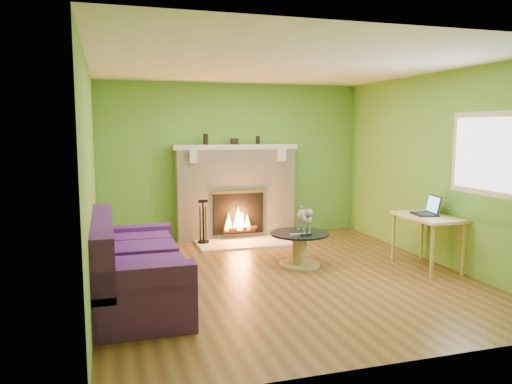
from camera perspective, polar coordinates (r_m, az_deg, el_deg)
floor at (r=6.41m, az=2.96°, el=-9.49°), size 5.00×5.00×0.00m
ceiling at (r=6.18m, az=3.13°, el=14.26°), size 5.00×5.00×0.00m
wall_back at (r=8.54m, az=-2.67°, el=3.62°), size 5.00×0.00×5.00m
wall_front at (r=3.92m, az=15.57°, el=-1.09°), size 5.00×0.00×5.00m
wall_left at (r=5.80m, az=-18.38°, el=1.47°), size 0.00×5.00×5.00m
wall_right at (r=7.24m, az=20.06°, el=2.50°), size 0.00×5.00×5.00m
window_frame at (r=6.52m, az=24.83°, el=3.99°), size 0.00×1.20×1.20m
window_pane at (r=6.51m, az=24.78°, el=3.99°), size 0.00×1.06×1.06m
fireplace at (r=8.42m, az=-2.34°, el=-0.04°), size 2.10×0.46×1.58m
hearth at (r=8.06m, az=-1.39°, el=-5.84°), size 1.50×0.75×0.03m
mantel at (r=8.33m, az=-2.33°, el=5.18°), size 2.10×0.28×0.08m
sofa at (r=5.54m, az=-13.98°, el=-8.56°), size 0.93×2.07×0.93m
coffee_table at (r=6.81m, az=4.99°, el=-6.23°), size 0.80×0.80×0.45m
desk at (r=6.95m, az=19.02°, el=-3.26°), size 0.56×0.96×0.71m
cat at (r=6.81m, az=5.50°, el=-3.06°), size 0.27×0.59×0.36m
remote_silver at (r=6.62m, az=4.59°, el=-4.84°), size 0.17×0.06×0.02m
remote_black at (r=6.61m, az=5.75°, el=-4.88°), size 0.16×0.05×0.02m
laptop at (r=6.95m, az=18.72°, el=-1.45°), size 0.36×0.39×0.26m
fire_tools at (r=7.99m, az=-6.05°, el=-3.33°), size 0.19×0.19×0.70m
mantel_vase_left at (r=8.25m, az=-5.77°, el=6.03°), size 0.08×0.08×0.18m
mantel_vase_right at (r=8.47m, az=0.21°, el=5.97°), size 0.07×0.07×0.14m
mantel_box at (r=8.36m, az=-2.49°, el=5.80°), size 0.12×0.08×0.10m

